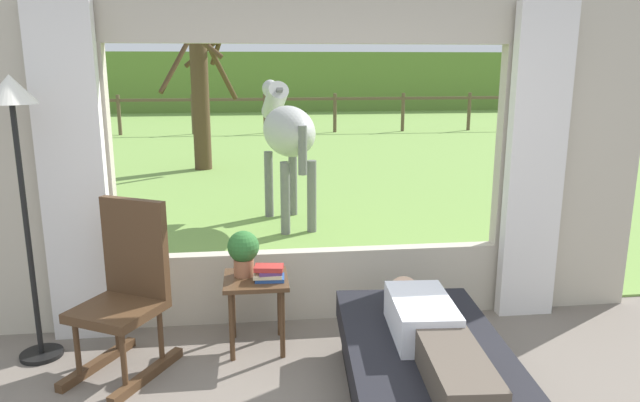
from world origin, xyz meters
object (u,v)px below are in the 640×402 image
at_px(side_table, 256,291).
at_px(pasture_tree, 202,95).
at_px(book_stack, 269,273).
at_px(recliner_sofa, 427,379).
at_px(horse, 287,132).
at_px(rocking_chair, 127,289).
at_px(potted_plant, 243,250).
at_px(floor_lamp_left, 15,134).
at_px(reclining_person, 432,333).

distance_m(side_table, pasture_tree, 7.37).
height_order(side_table, pasture_tree, pasture_tree).
xyz_separation_m(book_stack, pasture_tree, (-0.95, 7.31, 0.82)).
distance_m(recliner_sofa, side_table, 1.34).
bearing_deg(horse, side_table, -108.53).
distance_m(rocking_chair, book_stack, 0.93).
relative_size(recliner_sofa, pasture_tree, 0.54).
height_order(potted_plant, horse, horse).
relative_size(horse, pasture_tree, 0.56).
relative_size(rocking_chair, book_stack, 5.14).
height_order(rocking_chair, side_table, rocking_chair).
xyz_separation_m(side_table, horse, (0.44, 3.27, 0.73)).
bearing_deg(floor_lamp_left, recliner_sofa, -21.87).
relative_size(rocking_chair, potted_plant, 3.50).
height_order(side_table, book_stack, book_stack).
xyz_separation_m(reclining_person, horse, (-0.51, 4.25, 0.63)).
xyz_separation_m(potted_plant, book_stack, (0.17, -0.12, -0.13)).
distance_m(rocking_chair, side_table, 0.85).
height_order(potted_plant, pasture_tree, pasture_tree).
bearing_deg(reclining_person, recliner_sofa, 94.05).
xyz_separation_m(rocking_chair, pasture_tree, (-0.03, 7.43, 0.84)).
distance_m(horse, pasture_tree, 4.20).
relative_size(recliner_sofa, reclining_person, 1.22).
distance_m(potted_plant, pasture_tree, 7.27).
height_order(side_table, horse, horse).
bearing_deg(rocking_chair, floor_lamp_left, -169.34).
bearing_deg(recliner_sofa, horse, 100.92).
xyz_separation_m(recliner_sofa, potted_plant, (-1.02, 0.99, 0.48)).
relative_size(reclining_person, floor_lamp_left, 0.76).
bearing_deg(potted_plant, reclining_person, -45.47).
xyz_separation_m(recliner_sofa, book_stack, (-0.85, 0.88, 0.35)).
bearing_deg(reclining_person, potted_plant, 138.58).
bearing_deg(book_stack, floor_lamp_left, 176.48).
relative_size(side_table, pasture_tree, 0.16).
distance_m(potted_plant, book_stack, 0.25).
relative_size(book_stack, horse, 0.12).
relative_size(recliner_sofa, potted_plant, 5.50).
height_order(potted_plant, book_stack, potted_plant).
relative_size(reclining_person, rocking_chair, 1.28).
height_order(reclining_person, floor_lamp_left, floor_lamp_left).
bearing_deg(reclining_person, rocking_chair, 159.55).
bearing_deg(pasture_tree, horse, -71.94).
xyz_separation_m(rocking_chair, floor_lamp_left, (-0.65, 0.21, 0.99)).
bearing_deg(recliner_sofa, rocking_chair, 160.90).
bearing_deg(rocking_chair, potted_plant, 46.27).
xyz_separation_m(recliner_sofa, rocking_chair, (-1.77, 0.76, 0.33)).
bearing_deg(potted_plant, side_table, -36.87).
height_order(recliner_sofa, potted_plant, potted_plant).
xyz_separation_m(reclining_person, side_table, (-0.94, 0.98, -0.10)).
bearing_deg(potted_plant, horse, 80.82).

